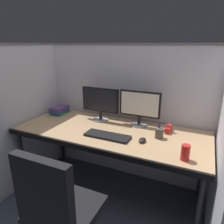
# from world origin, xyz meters

# --- Properties ---
(ground_plane) EXTENTS (8.00, 8.00, 0.00)m
(ground_plane) POSITION_xyz_m (0.00, 0.00, 0.00)
(ground_plane) COLOR #383F4C
(cubicle_partition_rear) EXTENTS (2.21, 0.06, 1.57)m
(cubicle_partition_rear) POSITION_xyz_m (0.00, 0.74, 0.79)
(cubicle_partition_rear) COLOR silver
(cubicle_partition_rear) RESTS_ON ground
(cubicle_partition_left) EXTENTS (0.06, 1.41, 1.57)m
(cubicle_partition_left) POSITION_xyz_m (-0.99, 0.20, 0.79)
(cubicle_partition_left) COLOR silver
(cubicle_partition_left) RESTS_ON ground
(cubicle_partition_right) EXTENTS (0.06, 1.41, 1.57)m
(cubicle_partition_right) POSITION_xyz_m (0.99, 0.20, 0.79)
(cubicle_partition_right) COLOR silver
(cubicle_partition_right) RESTS_ON ground
(desk) EXTENTS (1.90, 0.80, 0.74)m
(desk) POSITION_xyz_m (0.00, 0.29, 0.69)
(desk) COLOR tan
(desk) RESTS_ON ground
(monitor_left) EXTENTS (0.43, 0.17, 0.37)m
(monitor_left) POSITION_xyz_m (-0.22, 0.52, 0.96)
(monitor_left) COLOR gray
(monitor_left) RESTS_ON desk
(monitor_right) EXTENTS (0.43, 0.17, 0.37)m
(monitor_right) POSITION_xyz_m (0.22, 0.55, 0.96)
(monitor_right) COLOR gray
(monitor_right) RESTS_ON desk
(keyboard_main) EXTENTS (0.43, 0.15, 0.02)m
(keyboard_main) POSITION_xyz_m (0.04, 0.16, 0.75)
(keyboard_main) COLOR black
(keyboard_main) RESTS_ON desk
(computer_mouse) EXTENTS (0.06, 0.10, 0.04)m
(computer_mouse) POSITION_xyz_m (0.37, 0.19, 0.76)
(computer_mouse) COLOR black
(computer_mouse) RESTS_ON desk
(book_stack) EXTENTS (0.16, 0.22, 0.09)m
(book_stack) POSITION_xyz_m (-0.79, 0.52, 0.79)
(book_stack) COLOR #26723F
(book_stack) RESTS_ON desk
(soda_can) EXTENTS (0.07, 0.07, 0.12)m
(soda_can) POSITION_xyz_m (0.74, 0.04, 0.80)
(soda_can) COLOR red
(soda_can) RESTS_ON desk
(pen_cup) EXTENTS (0.08, 0.08, 0.17)m
(pen_cup) POSITION_xyz_m (0.48, 0.34, 0.79)
(pen_cup) COLOR #4C4742
(pen_cup) RESTS_ON desk
(red_stapler) EXTENTS (0.04, 0.15, 0.06)m
(red_stapler) POSITION_xyz_m (0.53, 0.52, 0.77)
(red_stapler) COLOR red
(red_stapler) RESTS_ON desk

